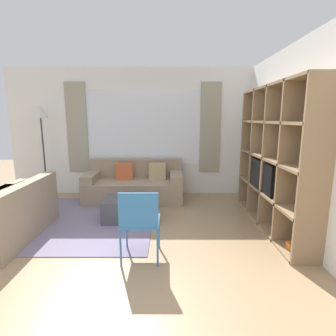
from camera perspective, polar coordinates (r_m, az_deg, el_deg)
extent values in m
plane|color=#9E7F5B|center=(2.99, -10.97, -23.03)|extent=(16.00, 16.00, 0.00)
cube|color=white|center=(5.76, -5.30, 7.72)|extent=(5.77, 0.07, 2.70)
cube|color=white|center=(5.71, -5.36, 8.70)|extent=(2.52, 0.01, 1.60)
cube|color=#9E9984|center=(6.00, -19.22, 8.25)|extent=(0.44, 0.03, 1.90)
cube|color=#9E9984|center=(5.75, 9.12, 8.62)|extent=(0.44, 0.03, 1.90)
cube|color=white|center=(4.45, 23.91, 5.94)|extent=(0.07, 4.45, 2.70)
cube|color=slate|center=(4.59, -16.74, -10.77)|extent=(2.09, 2.36, 0.01)
cube|color=#232328|center=(4.29, 24.12, 1.94)|extent=(0.02, 2.27, 2.13)
cube|color=#997A56|center=(3.22, 29.43, -1.21)|extent=(0.37, 0.04, 2.13)
cube|color=#997A56|center=(3.71, 25.20, 0.60)|extent=(0.37, 0.04, 2.13)
cube|color=#997A56|center=(4.22, 21.97, 1.97)|extent=(0.37, 0.04, 2.13)
cube|color=#997A56|center=(4.75, 19.45, 3.04)|extent=(0.37, 0.04, 2.13)
cube|color=#997A56|center=(5.28, 17.43, 3.90)|extent=(0.37, 0.04, 2.13)
cube|color=#997A56|center=(4.49, 21.01, -11.35)|extent=(0.37, 2.27, 0.04)
cube|color=#997A56|center=(4.33, 21.47, -5.01)|extent=(0.37, 2.27, 0.04)
cube|color=#997A56|center=(4.22, 21.97, 1.97)|extent=(0.37, 2.27, 0.04)
cube|color=#997A56|center=(4.18, 22.49, 9.21)|extent=(0.37, 2.27, 0.04)
cube|color=#997A56|center=(4.20, 23.02, 16.23)|extent=(0.37, 2.27, 0.04)
cube|color=black|center=(4.30, 19.51, -1.62)|extent=(0.04, 0.91, 0.45)
cube|color=black|center=(4.36, 19.58, -4.34)|extent=(0.10, 0.24, 0.03)
cube|color=orange|center=(3.77, 25.36, -15.07)|extent=(0.11, 0.11, 0.08)
cylinder|color=orange|center=(3.96, 23.23, 2.80)|extent=(0.06, 0.06, 0.16)
cylinder|color=red|center=(5.22, 17.53, -7.33)|extent=(0.09, 0.09, 0.08)
cube|color=gray|center=(5.42, -7.39, -4.80)|extent=(1.95, 0.90, 0.41)
cube|color=gray|center=(5.68, -7.03, 0.06)|extent=(1.95, 0.18, 0.38)
cube|color=gray|center=(5.53, -16.28, -1.80)|extent=(0.24, 0.84, 0.16)
cube|color=gray|center=(5.31, 1.72, -1.87)|extent=(0.24, 0.84, 0.16)
cube|color=tan|center=(5.37, -2.40, -0.73)|extent=(0.35, 0.14, 0.34)
cube|color=#C65B33|center=(5.44, -9.55, -0.72)|extent=(0.35, 0.14, 0.34)
cube|color=gray|center=(4.38, -32.29, -10.30)|extent=(0.90, 1.56, 0.41)
cube|color=gray|center=(4.08, -28.53, -5.51)|extent=(0.18, 1.56, 0.38)
cube|color=gray|center=(4.83, -28.51, -4.49)|extent=(0.84, 0.24, 0.16)
cube|color=tan|center=(4.45, -30.00, -4.65)|extent=(0.16, 0.35, 0.34)
cube|color=#AD3D33|center=(4.20, -32.09, -5.74)|extent=(0.13, 0.34, 0.34)
cube|color=beige|center=(4.19, -32.15, -5.77)|extent=(0.13, 0.34, 0.34)
cube|color=#47474C|center=(4.38, -8.45, -8.94)|extent=(0.83, 0.52, 0.37)
cylinder|color=black|center=(6.22, -24.77, -5.54)|extent=(0.26, 0.26, 0.02)
cylinder|color=#2D2D30|center=(6.05, -25.39, 2.03)|extent=(0.03, 0.03, 1.64)
cone|color=silver|center=(6.00, -26.13, 11.00)|extent=(0.29, 0.29, 0.26)
cylinder|color=#3375B7|center=(3.47, -2.02, -13.70)|extent=(0.02, 0.02, 0.44)
cylinder|color=#3375B7|center=(3.51, -9.03, -13.54)|extent=(0.02, 0.02, 0.44)
cylinder|color=#3375B7|center=(3.08, -2.31, -17.07)|extent=(0.02, 0.02, 0.44)
cylinder|color=#3375B7|center=(3.12, -10.31, -16.83)|extent=(0.02, 0.02, 0.44)
cube|color=#3375B7|center=(3.19, -6.00, -11.47)|extent=(0.44, 0.46, 0.02)
cube|color=#3375B7|center=(2.92, -6.51, -9.18)|extent=(0.44, 0.02, 0.40)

